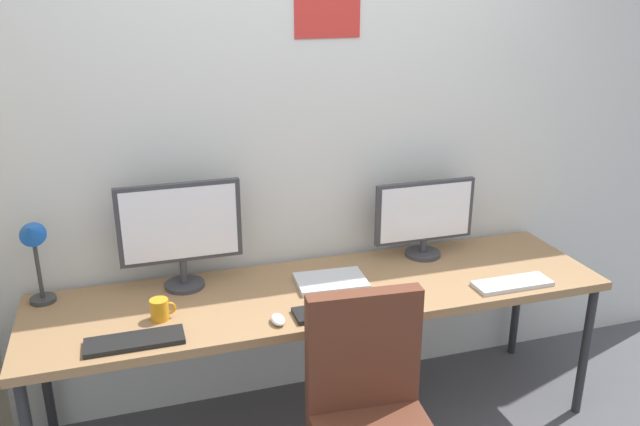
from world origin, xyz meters
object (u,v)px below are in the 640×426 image
keyboard_left (135,341)px  computer_mouse (278,319)px  monitor_left (180,229)px  keyboard_right (512,284)px  keyboard_center (340,310)px  coffee_mug (160,309)px  desk (323,298)px  monitor_right (425,216)px  laptop_closed (331,281)px  desk_lamp (34,246)px

keyboard_left → computer_mouse: bearing=-1.3°
monitor_left → keyboard_right: 1.53m
keyboard_center → coffee_mug: bearing=167.3°
desk → computer_mouse: bearing=-138.3°
monitor_right → coffee_mug: bearing=-168.2°
desk → laptop_closed: laptop_closed is taller
desk_lamp → keyboard_right: (2.05, -0.46, -0.26)m
keyboard_center → coffee_mug: 0.75m
computer_mouse → coffee_mug: size_ratio=0.91×
keyboard_right → coffee_mug: bearing=174.0°
keyboard_right → computer_mouse: (-1.11, -0.01, 0.01)m
desk → monitor_right: (0.60, 0.21, 0.26)m
monitor_right → coffee_mug: size_ratio=4.94×
keyboard_center → keyboard_left: bearing=180.0°
monitor_left → coffee_mug: size_ratio=5.14×
keyboard_center → computer_mouse: computer_mouse is taller
keyboard_right → keyboard_center: bearing=180.0°
monitor_left → keyboard_center: 0.79m
computer_mouse → keyboard_center: bearing=2.6°
desk → monitor_right: monitor_right is taller
monitor_left → keyboard_left: bearing=-118.5°
keyboard_center → keyboard_right: bearing=0.0°
monitor_left → coffee_mug: monitor_left is taller
desk → monitor_left: 0.72m
desk_lamp → laptop_closed: desk_lamp is taller
monitor_right → keyboard_left: monitor_right is taller
keyboard_left → laptop_closed: size_ratio=1.18×
keyboard_left → coffee_mug: coffee_mug is taller
desk_lamp → keyboard_center: desk_lamp is taller
desk → keyboard_right: size_ratio=7.12×
desk_lamp → keyboard_right: bearing=-12.6°
monitor_right → keyboard_left: size_ratio=1.39×
computer_mouse → monitor_right: bearing=27.5°
monitor_right → keyboard_center: bearing=-143.6°
keyboard_left → keyboard_right: bearing=0.0°
monitor_left → monitor_right: bearing=-0.0°
desk → computer_mouse: size_ratio=27.24×
laptop_closed → coffee_mug: 0.79m
monitor_left → keyboard_right: size_ratio=1.48×
keyboard_right → monitor_left: bearing=162.9°
laptop_closed → desk_lamp: bearing=175.3°
desk → coffee_mug: size_ratio=24.67×
laptop_closed → keyboard_left: bearing=-159.4°
keyboard_center → keyboard_right: (0.84, 0.00, 0.00)m
keyboard_center → coffee_mug: size_ratio=3.72×
keyboard_center → laptop_closed: laptop_closed is taller
desk → monitor_left: (-0.60, 0.21, 0.33)m
desk_lamp → keyboard_center: size_ratio=1.05×
monitor_right → keyboard_left: (-1.44, -0.44, -0.20)m
keyboard_left → keyboard_right: 1.68m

